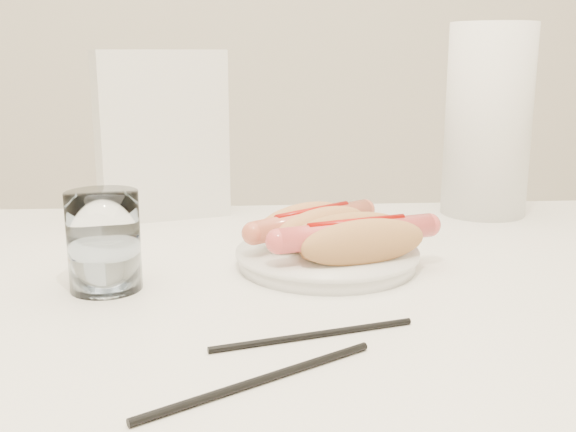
{
  "coord_description": "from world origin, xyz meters",
  "views": [
    {
      "loc": [
        -0.02,
        -0.77,
        1.01
      ],
      "look_at": [
        0.04,
        0.03,
        0.82
      ],
      "focal_mm": 43.04,
      "sensor_mm": 36.0,
      "label": 1
    }
  ],
  "objects": [
    {
      "name": "hotdog_left",
      "position": [
        0.07,
        0.08,
        0.79
      ],
      "size": [
        0.17,
        0.15,
        0.05
      ],
      "rotation": [
        0.0,
        0.0,
        0.64
      ],
      "color": "tan",
      "rests_on": "plate"
    },
    {
      "name": "napkin_box",
      "position": [
        -0.14,
        0.35,
        0.88
      ],
      "size": [
        0.22,
        0.16,
        0.26
      ],
      "primitive_type": "cube",
      "rotation": [
        0.0,
        0.0,
        0.3
      ],
      "color": "silver",
      "rests_on": "table"
    },
    {
      "name": "chopstick_far",
      "position": [
        -0.01,
        -0.26,
        0.75
      ],
      "size": [
        0.2,
        0.12,
        0.01
      ],
      "primitive_type": "cylinder",
      "rotation": [
        0.0,
        1.57,
        0.55
      ],
      "color": "black",
      "rests_on": "table"
    },
    {
      "name": "hotdog_right",
      "position": [
        0.12,
        0.01,
        0.79
      ],
      "size": [
        0.2,
        0.12,
        0.05
      ],
      "rotation": [
        0.0,
        0.0,
        0.31
      ],
      "color": "#C0844B",
      "rests_on": "plate"
    },
    {
      "name": "paper_towel_roll",
      "position": [
        0.38,
        0.32,
        0.9
      ],
      "size": [
        0.18,
        0.18,
        0.3
      ],
      "primitive_type": "cylinder",
      "rotation": [
        0.0,
        0.0,
        -0.42
      ],
      "color": "white",
      "rests_on": "table"
    },
    {
      "name": "water_glass",
      "position": [
        -0.17,
        -0.02,
        0.81
      ],
      "size": [
        0.08,
        0.08,
        0.11
      ],
      "primitive_type": "cylinder",
      "color": "silver",
      "rests_on": "table"
    },
    {
      "name": "navy_napkin",
      "position": [
        0.14,
        0.23,
        0.75
      ],
      "size": [
        0.18,
        0.18,
        0.01
      ],
      "primitive_type": "cube",
      "rotation": [
        0.0,
        0.0,
        0.45
      ],
      "color": "#101535",
      "rests_on": "table"
    },
    {
      "name": "chopstick_near",
      "position": [
        0.05,
        -0.17,
        0.75
      ],
      "size": [
        0.2,
        0.06,
        0.01
      ],
      "primitive_type": "cylinder",
      "rotation": [
        0.0,
        1.57,
        0.27
      ],
      "color": "black",
      "rests_on": "table"
    },
    {
      "name": "table",
      "position": [
        0.0,
        0.0,
        0.69
      ],
      "size": [
        1.2,
        0.8,
        0.75
      ],
      "color": "white",
      "rests_on": "ground"
    },
    {
      "name": "plate",
      "position": [
        0.09,
        0.05,
        0.76
      ],
      "size": [
        0.22,
        0.22,
        0.02
      ],
      "primitive_type": "cylinder",
      "rotation": [
        0.0,
        0.0,
        0.03
      ],
      "color": "white",
      "rests_on": "table"
    }
  ]
}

